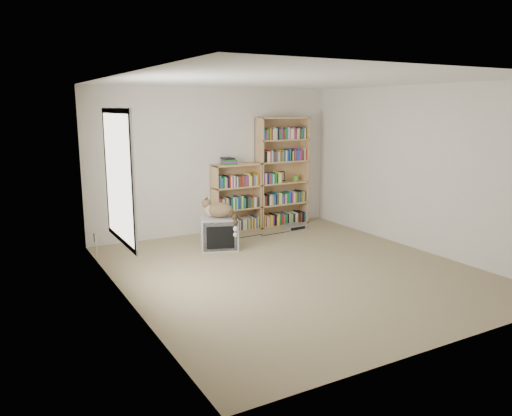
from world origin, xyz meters
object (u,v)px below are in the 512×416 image
cat (222,212)px  bookcase_short (236,201)px  crt_tv (219,233)px  dvd_player (294,227)px  bookcase_tall (282,175)px

cat → bookcase_short: bookcase_short is taller
cat → crt_tv: bearing=149.4°
crt_tv → cat: size_ratio=1.01×
crt_tv → dvd_player: bearing=34.5°
bookcase_tall → bookcase_short: (-0.95, -0.00, -0.39)m
crt_tv → bookcase_short: (0.75, 0.88, 0.30)m
cat → bookcase_tall: (1.67, 0.94, 0.36)m
bookcase_short → cat: bearing=-127.6°
cat → dvd_player: cat is taller
crt_tv → bookcase_tall: 2.03m
crt_tv → cat: (0.03, -0.06, 0.33)m
cat → bookcase_tall: 1.95m
cat → dvd_player: size_ratio=1.87×
crt_tv → bookcase_short: bookcase_short is taller
crt_tv → dvd_player: crt_tv is taller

